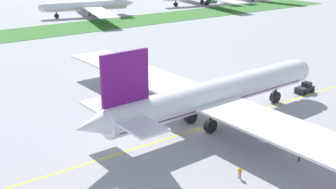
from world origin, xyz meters
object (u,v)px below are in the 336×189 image
at_px(pushback_tug, 305,88).
at_px(ground_crew_marshaller_front, 240,171).
at_px(airliner_foreground, 212,95).
at_px(ground_crew_wingwalker_port, 299,155).
at_px(parked_airliner_far_centre, 89,6).

xyz_separation_m(pushback_tug, ground_crew_marshaller_front, (-36.61, -17.29, -0.01)).
bearing_deg(airliner_foreground, ground_crew_marshaller_front, -119.76).
height_order(airliner_foreground, ground_crew_wingwalker_port, airliner_foreground).
xyz_separation_m(airliner_foreground, ground_crew_wingwalker_port, (0.99, -18.03, -4.32)).
distance_m(airliner_foreground, ground_crew_marshaller_front, 19.26).
height_order(ground_crew_wingwalker_port, parked_airliner_far_centre, parked_airliner_far_centre).
bearing_deg(ground_crew_wingwalker_port, pushback_tug, 35.87).
bearing_deg(parked_airliner_far_centre, ground_crew_wingwalker_port, -104.09).
distance_m(ground_crew_wingwalker_port, ground_crew_marshaller_front, 10.45).
xyz_separation_m(ground_crew_wingwalker_port, parked_airliner_far_centre, (35.17, 140.13, 3.56)).
relative_size(ground_crew_wingwalker_port, parked_airliner_far_centre, 0.02).
xyz_separation_m(airliner_foreground, parked_airliner_far_centre, (36.16, 122.11, -0.75)).
xyz_separation_m(ground_crew_wingwalker_port, ground_crew_marshaller_front, (-10.31, 1.73, 0.02)).
bearing_deg(pushback_tug, parked_airliner_far_centre, 85.81).
distance_m(pushback_tug, parked_airliner_far_centre, 121.49).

